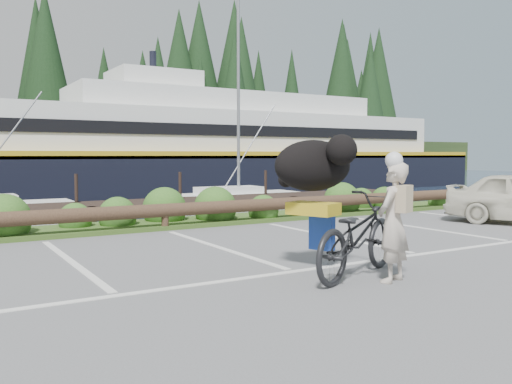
# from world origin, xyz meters

# --- Properties ---
(ground) EXTENTS (72.00, 72.00, 0.00)m
(ground) POSITION_xyz_m (0.00, 0.00, 0.00)
(ground) COLOR #5A5A5C
(vegetation_strip) EXTENTS (34.00, 1.60, 0.10)m
(vegetation_strip) POSITION_xyz_m (0.00, 5.30, 0.05)
(vegetation_strip) COLOR #3D5B21
(vegetation_strip) RESTS_ON ground
(log_rail) EXTENTS (32.00, 0.30, 0.60)m
(log_rail) POSITION_xyz_m (0.00, 4.60, 0.00)
(log_rail) COLOR #443021
(log_rail) RESTS_ON ground
(bicycle) EXTENTS (2.34, 1.54, 1.16)m
(bicycle) POSITION_xyz_m (0.57, -1.10, 0.58)
(bicycle) COLOR black
(bicycle) RESTS_ON ground
(cyclist) EXTENTS (0.68, 0.57, 1.60)m
(cyclist) POSITION_xyz_m (0.77, -1.58, 0.80)
(cyclist) COLOR beige
(cyclist) RESTS_ON ground
(dog) EXTENTS (1.07, 1.43, 0.75)m
(dog) POSITION_xyz_m (0.31, -0.44, 1.54)
(dog) COLOR black
(dog) RESTS_ON bicycle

